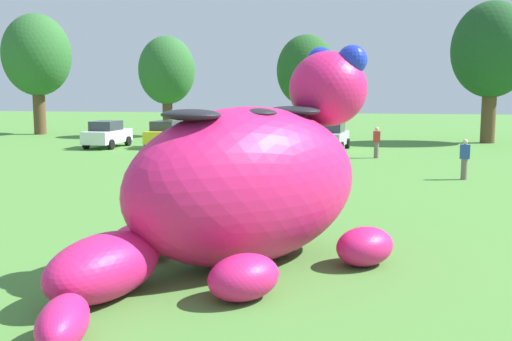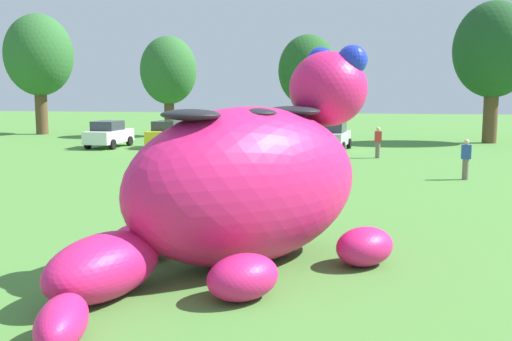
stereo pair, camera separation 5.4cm
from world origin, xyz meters
The scene contains 13 objects.
ground_plane centered at (0.00, 0.00, 0.00)m, with size 160.00×160.00×0.00m, color #4C8438.
giant_inflatable_creature centered at (0.98, 0.19, 1.77)m, with size 6.70×9.09×4.85m.
car_white centered at (-12.66, 24.28, 0.86)m, with size 2.09×4.18×1.72m.
car_yellow centered at (-8.90, 25.06, 0.86)m, with size 2.06×4.16×1.72m.
car_green centered at (-5.27, 24.42, 0.86)m, with size 2.48×4.34×1.72m.
car_black centered at (-1.40, 23.83, 0.86)m, with size 2.22×4.24×1.72m.
car_silver centered at (1.71, 25.02, 0.86)m, with size 2.33×4.28×1.72m.
tree_far_left centered at (-22.73, 34.00, 6.44)m, with size 5.55×5.55×9.84m.
tree_left centered at (-11.58, 33.69, 5.15)m, with size 4.44×4.44×7.88m.
tree_mid_left centered at (-0.47, 32.28, 5.04)m, with size 4.34×4.34×7.71m.
tree_centre_left centered at (12.35, 31.78, 6.38)m, with size 5.50×5.50×9.75m.
spectator_near_inflatable centered at (7.79, 13.65, 0.85)m, with size 0.38×0.26×1.71m.
spectator_mid_field centered at (4.38, 21.08, 0.85)m, with size 0.38×0.26×1.71m.
Camera 1 is at (3.29, -12.62, 3.83)m, focal length 42.39 mm.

